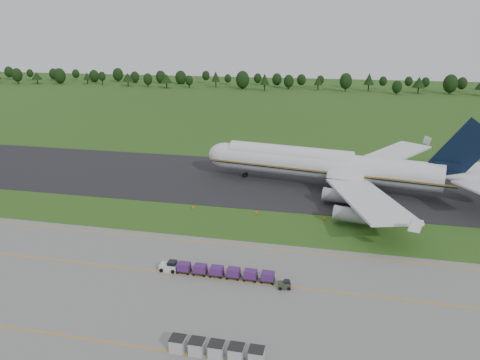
% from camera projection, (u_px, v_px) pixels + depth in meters
% --- Properties ---
extents(ground, '(600.00, 600.00, 0.00)m').
position_uv_depth(ground, '(238.00, 223.00, 93.31)').
color(ground, '#294F17').
rests_on(ground, ground).
extents(apron, '(300.00, 52.00, 0.06)m').
position_uv_depth(apron, '(180.00, 322.00, 61.71)').
color(apron, slate).
rests_on(apron, ground).
extents(taxiway, '(300.00, 40.00, 0.08)m').
position_uv_depth(taxiway, '(262.00, 181.00, 119.31)').
color(taxiway, black).
rests_on(taxiway, ground).
extents(apron_markings, '(300.00, 30.20, 0.01)m').
position_uv_depth(apron_markings, '(197.00, 294.00, 68.22)').
color(apron_markings, orange).
rests_on(apron_markings, apron).
extents(tree_line, '(524.59, 23.39, 11.49)m').
position_uv_depth(tree_line, '(346.00, 82.00, 291.49)').
color(tree_line, black).
rests_on(tree_line, ground).
extents(aircraft, '(69.34, 66.37, 19.39)m').
position_uv_depth(aircraft, '(331.00, 166.00, 113.02)').
color(aircraft, silver).
rests_on(aircraft, ground).
extents(baggage_train, '(18.51, 1.68, 1.61)m').
position_uv_depth(baggage_train, '(215.00, 271.00, 73.02)').
color(baggage_train, silver).
rests_on(baggage_train, apron).
extents(utility_cart, '(2.04, 1.49, 1.01)m').
position_uv_depth(utility_cart, '(284.00, 285.00, 69.58)').
color(utility_cart, '#2D3323').
rests_on(utility_cart, apron).
extents(uld_row, '(11.39, 1.79, 1.77)m').
position_uv_depth(uld_row, '(216.00, 350.00, 54.99)').
color(uld_row, '#ACACAC').
rests_on(uld_row, apron).
extents(edge_markers, '(42.27, 0.30, 0.60)m').
position_uv_depth(edge_markers, '(290.00, 216.00, 96.43)').
color(edge_markers, orange).
rests_on(edge_markers, ground).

